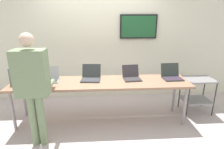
{
  "coord_description": "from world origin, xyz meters",
  "views": [
    {
      "loc": [
        0.01,
        -3.15,
        1.92
      ],
      "look_at": [
        0.2,
        -0.05,
        0.92
      ],
      "focal_mm": 30.16,
      "sensor_mm": 36.0,
      "label": 1
    }
  ],
  "objects_px": {
    "laptop_station_2": "(132,76)",
    "storage_cart": "(197,90)",
    "equipment_box": "(23,74)",
    "person": "(32,81)",
    "laptop_station_0": "(49,78)",
    "laptop_station_3": "(172,75)",
    "laptop_station_1": "(91,76)",
    "workbench": "(101,84)"
  },
  "relations": [
    {
      "from": "laptop_station_2",
      "to": "person",
      "type": "relative_size",
      "value": 0.2
    },
    {
      "from": "equipment_box",
      "to": "laptop_station_1",
      "type": "height_order",
      "value": "equipment_box"
    },
    {
      "from": "equipment_box",
      "to": "laptop_station_1",
      "type": "relative_size",
      "value": 0.93
    },
    {
      "from": "laptop_station_1",
      "to": "storage_cart",
      "type": "distance_m",
      "value": 2.14
    },
    {
      "from": "storage_cart",
      "to": "laptop_station_2",
      "type": "bearing_deg",
      "value": -175.27
    },
    {
      "from": "person",
      "to": "storage_cart",
      "type": "relative_size",
      "value": 2.39
    },
    {
      "from": "laptop_station_3",
      "to": "laptop_station_2",
      "type": "bearing_deg",
      "value": 179.36
    },
    {
      "from": "laptop_station_1",
      "to": "laptop_station_3",
      "type": "xyz_separation_m",
      "value": [
        1.5,
        -0.02,
        0.0
      ]
    },
    {
      "from": "laptop_station_2",
      "to": "person",
      "type": "distance_m",
      "value": 1.7
    },
    {
      "from": "laptop_station_1",
      "to": "storage_cart",
      "type": "bearing_deg",
      "value": 2.69
    },
    {
      "from": "laptop_station_2",
      "to": "storage_cart",
      "type": "distance_m",
      "value": 1.41
    },
    {
      "from": "workbench",
      "to": "equipment_box",
      "type": "bearing_deg",
      "value": 176.35
    },
    {
      "from": "laptop_station_0",
      "to": "storage_cart",
      "type": "height_order",
      "value": "laptop_station_0"
    },
    {
      "from": "equipment_box",
      "to": "laptop_station_0",
      "type": "xyz_separation_m",
      "value": [
        0.43,
        0.01,
        -0.09
      ]
    },
    {
      "from": "person",
      "to": "equipment_box",
      "type": "bearing_deg",
      "value": 119.88
    },
    {
      "from": "workbench",
      "to": "equipment_box",
      "type": "distance_m",
      "value": 1.37
    },
    {
      "from": "laptop_station_2",
      "to": "equipment_box",
      "type": "bearing_deg",
      "value": -179.28
    },
    {
      "from": "laptop_station_1",
      "to": "person",
      "type": "relative_size",
      "value": 0.22
    },
    {
      "from": "laptop_station_2",
      "to": "storage_cart",
      "type": "bearing_deg",
      "value": 4.73
    },
    {
      "from": "laptop_station_0",
      "to": "laptop_station_3",
      "type": "height_order",
      "value": "laptop_station_3"
    },
    {
      "from": "person",
      "to": "storage_cart",
      "type": "xyz_separation_m",
      "value": [
        2.88,
        0.84,
        -0.56
      ]
    },
    {
      "from": "laptop_station_0",
      "to": "person",
      "type": "relative_size",
      "value": 0.22
    },
    {
      "from": "laptop_station_2",
      "to": "workbench",
      "type": "bearing_deg",
      "value": -169.08
    },
    {
      "from": "laptop_station_1",
      "to": "laptop_station_0",
      "type": "bearing_deg",
      "value": -178.2
    },
    {
      "from": "equipment_box",
      "to": "laptop_station_3",
      "type": "height_order",
      "value": "equipment_box"
    },
    {
      "from": "laptop_station_1",
      "to": "person",
      "type": "bearing_deg",
      "value": -136.04
    },
    {
      "from": "equipment_box",
      "to": "laptop_station_0",
      "type": "relative_size",
      "value": 0.95
    },
    {
      "from": "laptop_station_1",
      "to": "person",
      "type": "height_order",
      "value": "person"
    },
    {
      "from": "equipment_box",
      "to": "laptop_station_2",
      "type": "bearing_deg",
      "value": 0.72
    },
    {
      "from": "storage_cart",
      "to": "equipment_box",
      "type": "bearing_deg",
      "value": -177.62
    },
    {
      "from": "workbench",
      "to": "laptop_station_1",
      "type": "bearing_deg",
      "value": 144.66
    },
    {
      "from": "workbench",
      "to": "laptop_station_2",
      "type": "xyz_separation_m",
      "value": [
        0.57,
        0.11,
        0.1
      ]
    },
    {
      "from": "laptop_station_2",
      "to": "laptop_station_3",
      "type": "bearing_deg",
      "value": -0.64
    },
    {
      "from": "workbench",
      "to": "laptop_station_3",
      "type": "bearing_deg",
      "value": 4.42
    },
    {
      "from": "workbench",
      "to": "laptop_station_0",
      "type": "height_order",
      "value": "laptop_station_0"
    },
    {
      "from": "laptop_station_0",
      "to": "laptop_station_3",
      "type": "bearing_deg",
      "value": 0.05
    },
    {
      "from": "workbench",
      "to": "person",
      "type": "relative_size",
      "value": 1.86
    },
    {
      "from": "equipment_box",
      "to": "storage_cart",
      "type": "xyz_separation_m",
      "value": [
        3.28,
        0.14,
        -0.45
      ]
    },
    {
      "from": "laptop_station_2",
      "to": "laptop_station_0",
      "type": "bearing_deg",
      "value": -179.61
    },
    {
      "from": "laptop_station_0",
      "to": "laptop_station_3",
      "type": "xyz_separation_m",
      "value": [
        2.25,
        0.0,
        0.0
      ]
    },
    {
      "from": "person",
      "to": "laptop_station_0",
      "type": "bearing_deg",
      "value": 88.42
    },
    {
      "from": "person",
      "to": "workbench",
      "type": "bearing_deg",
      "value": 33.25
    }
  ]
}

